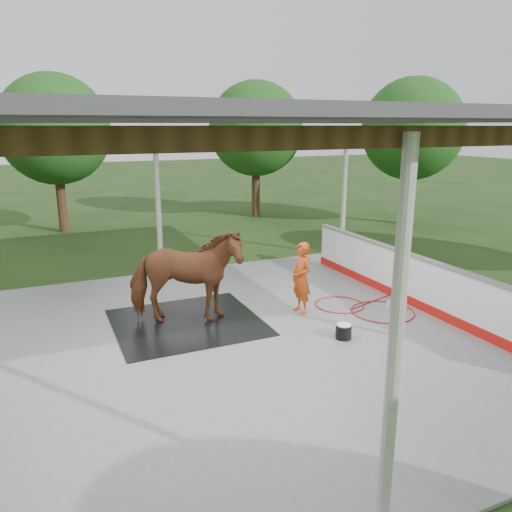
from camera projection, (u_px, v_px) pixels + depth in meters
name	position (u px, v px, depth m)	size (l,w,h in m)	color
ground	(222.00, 345.00, 9.23)	(100.00, 100.00, 0.00)	#1E3814
concrete_slab	(222.00, 344.00, 9.23)	(12.00, 10.00, 0.05)	slate
pavilion_structure	(218.00, 124.00, 8.23)	(12.60, 10.60, 4.05)	beige
dasher_board	(420.00, 284.00, 10.89)	(0.16, 8.00, 1.15)	red
tree_belt	(217.00, 134.00, 9.18)	(28.00, 28.00, 5.80)	#382314
rubber_mat	(187.00, 322.00, 10.15)	(2.89, 2.71, 0.02)	black
horse	(185.00, 277.00, 9.91)	(1.03, 2.27, 1.92)	brown
handler	(301.00, 278.00, 10.54)	(0.56, 0.37, 1.54)	#D24916
wash_bucket	(344.00, 331.00, 9.38)	(0.30, 0.30, 0.28)	black
soap_bottle_a	(341.00, 326.00, 9.60)	(0.11, 0.11, 0.30)	silver
soap_bottle_b	(389.00, 303.00, 10.96)	(0.09, 0.10, 0.21)	#338CD8
hose_coil	(365.00, 309.00, 10.90)	(2.10, 1.96, 0.02)	#A30F0B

